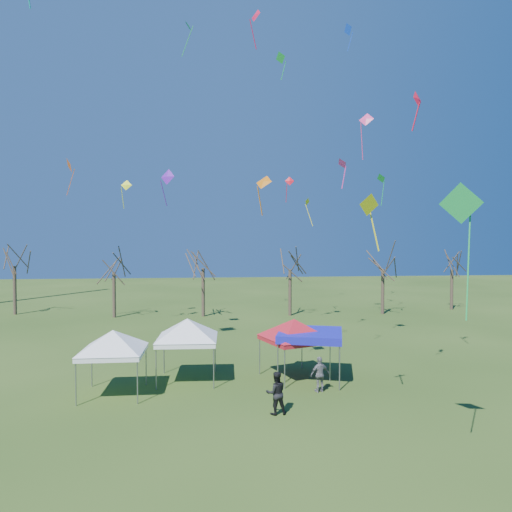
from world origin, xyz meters
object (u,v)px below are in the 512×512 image
(tree_0, at_px, (14,249))
(tree_3, at_px, (290,253))
(tree_5, at_px, (452,255))
(tree_1, at_px, (114,256))
(tent_white_west, at_px, (113,334))
(tree_4, at_px, (383,253))
(person_dark, at_px, (276,393))
(person_grey, at_px, (320,374))
(tent_blue, at_px, (310,335))
(tent_white_mid, at_px, (187,323))
(tent_red, at_px, (294,323))
(tree_2, at_px, (203,251))

(tree_0, bearing_deg, tree_3, -7.08)
(tree_3, xyz_separation_m, tree_5, (17.69, 2.02, -0.35))
(tree_0, xyz_separation_m, tree_1, (10.08, -2.73, -0.70))
(tree_5, bearing_deg, tent_white_west, -141.81)
(tree_4, xyz_separation_m, person_dark, (-14.37, -24.75, -5.15))
(tree_0, distance_m, person_grey, 35.76)
(tent_blue, distance_m, person_grey, 2.48)
(tree_4, height_order, tent_white_mid, tree_4)
(tent_red, bearing_deg, person_dark, -108.89)
(tent_red, relative_size, tent_blue, 0.96)
(tree_1, height_order, tree_3, tree_3)
(tree_4, relative_size, person_dark, 4.36)
(tree_0, bearing_deg, tree_2, -9.24)
(tree_0, xyz_separation_m, tent_white_west, (14.51, -24.97, -3.61))
(person_grey, bearing_deg, tent_red, -87.93)
(tree_5, bearing_deg, person_grey, -129.82)
(tree_4, bearing_deg, tree_1, 178.58)
(tree_1, height_order, tent_blue, tree_1)
(tree_4, height_order, person_grey, tree_4)
(tree_5, distance_m, person_dark, 35.49)
(tree_0, height_order, tent_red, tree_0)
(tent_red, bearing_deg, tent_white_mid, 179.31)
(tent_red, height_order, tent_blue, tent_red)
(tree_0, height_order, person_grey, tree_0)
(tent_red, bearing_deg, tree_0, 135.46)
(tent_white_west, bearing_deg, tree_3, 60.23)
(tree_5, bearing_deg, tree_1, -177.65)
(tent_white_west, distance_m, person_grey, 10.07)
(tree_1, bearing_deg, tree_3, -2.06)
(tree_3, relative_size, tree_5, 1.06)
(tree_4, height_order, tent_white_west, tree_4)
(person_dark, bearing_deg, tree_5, -135.60)
(tree_0, height_order, tent_white_mid, tree_0)
(tree_1, distance_m, person_dark, 28.41)
(person_grey, bearing_deg, tree_2, -92.12)
(tent_white_west, bearing_deg, tent_blue, 8.00)
(person_dark, bearing_deg, tent_blue, -123.95)
(tree_0, distance_m, tent_white_west, 29.10)
(tree_4, xyz_separation_m, tent_white_mid, (-18.30, -19.71, -3.03))
(tree_3, xyz_separation_m, tent_blue, (-2.56, -20.25, -3.73))
(tree_3, relative_size, tent_white_mid, 1.86)
(tent_blue, bearing_deg, tent_red, 151.58)
(tree_5, bearing_deg, tree_4, -166.15)
(tree_0, distance_m, tree_3, 27.09)
(person_grey, bearing_deg, tree_0, -63.10)
(tent_blue, height_order, person_grey, tent_blue)
(tree_2, relative_size, tree_5, 1.10)
(tree_3, height_order, tent_blue, tree_3)
(tree_4, bearing_deg, tent_white_west, -135.14)
(tent_red, bearing_deg, tent_blue, -28.42)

